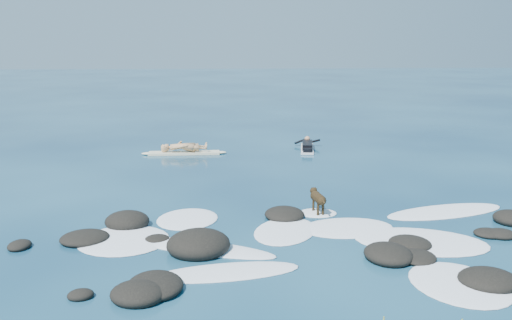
{
  "coord_description": "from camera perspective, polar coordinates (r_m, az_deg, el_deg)",
  "views": [
    {
      "loc": [
        -1.54,
        -14.4,
        4.83
      ],
      "look_at": [
        -0.43,
        4.0,
        0.9
      ],
      "focal_mm": 40.0,
      "sensor_mm": 36.0,
      "label": 1
    }
  ],
  "objects": [
    {
      "name": "ground",
      "position": [
        15.26,
        2.53,
        -6.43
      ],
      "size": [
        160.0,
        160.0,
        0.0
      ],
      "primitive_type": "plane",
      "color": "#0A2642",
      "rests_on": "ground"
    },
    {
      "name": "reef_rocks",
      "position": [
        13.22,
        -0.51,
        -8.89
      ],
      "size": [
        14.01,
        6.21,
        0.67
      ],
      "color": "black",
      "rests_on": "ground"
    },
    {
      "name": "breaking_foam",
      "position": [
        14.24,
        5.59,
        -7.81
      ],
      "size": [
        11.96,
        7.23,
        0.12
      ],
      "color": "white",
      "rests_on": "ground"
    },
    {
      "name": "standing_surfer_rig",
      "position": [
        24.36,
        -7.24,
        2.45
      ],
      "size": [
        3.61,
        0.72,
        2.06
      ],
      "rotation": [
        0.0,
        0.0,
        0.02
      ],
      "color": "beige",
      "rests_on": "ground"
    },
    {
      "name": "paddling_surfer_rig",
      "position": [
        25.38,
        5.15,
        1.38
      ],
      "size": [
        1.19,
        2.69,
        0.46
      ],
      "rotation": [
        0.0,
        0.0,
        1.43
      ],
      "color": "silver",
      "rests_on": "ground"
    },
    {
      "name": "dog",
      "position": [
        16.06,
        6.18,
        -3.78
      ],
      "size": [
        0.4,
        1.12,
        0.71
      ],
      "rotation": [
        0.0,
        0.0,
        1.74
      ],
      "color": "black",
      "rests_on": "ground"
    }
  ]
}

